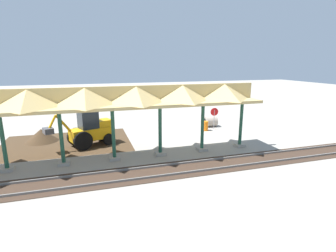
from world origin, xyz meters
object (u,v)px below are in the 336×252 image
backhoe (90,130)px  traffic_barrel (205,126)px  stop_sign (214,114)px  concrete_pipe (210,121)px

backhoe → traffic_barrel: size_ratio=5.62×
stop_sign → backhoe: (11.54, 1.74, -0.24)m
backhoe → traffic_barrel: bearing=-171.5°
backhoe → concrete_pipe: backhoe is taller
concrete_pipe → backhoe: bearing=13.9°
backhoe → traffic_barrel: backhoe is taller
stop_sign → concrete_pipe: (-0.17, -1.16, -0.98)m
backhoe → stop_sign: bearing=-171.4°
backhoe → traffic_barrel: 10.69m
stop_sign → traffic_barrel: bearing=8.8°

